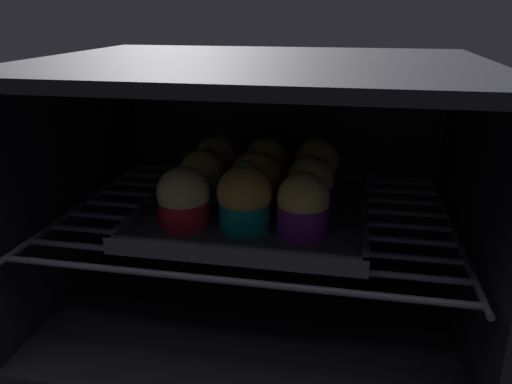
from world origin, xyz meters
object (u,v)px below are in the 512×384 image
at_px(muffin_row2_col0, 216,163).
at_px(muffin_row2_col2, 316,168).
at_px(muffin_row1_col1, 255,182).
at_px(muffin_row2_col1, 266,165).
at_px(baking_tray, 256,210).
at_px(muffin_row0_col0, 184,199).
at_px(muffin_row0_col2, 303,205).
at_px(muffin_row1_col0, 203,178).
at_px(muffin_row0_col1, 245,199).
at_px(muffin_row1_col2, 310,186).

bearing_deg(muffin_row2_col0, muffin_row2_col2, -1.24).
bearing_deg(muffin_row1_col1, muffin_row2_col1, 89.57).
bearing_deg(baking_tray, muffin_row0_col0, -135.20).
bearing_deg(muffin_row0_col2, muffin_row1_col0, 152.75).
bearing_deg(muffin_row2_col0, muffin_row0_col1, -62.33).
bearing_deg(muffin_row0_col2, muffin_row0_col1, 179.73).
bearing_deg(muffin_row0_col1, muffin_row0_col0, -177.25).
xyz_separation_m(muffin_row1_col1, muffin_row2_col1, (0.00, 0.08, -0.00)).
bearing_deg(muffin_row2_col1, muffin_row0_col1, -89.72).
bearing_deg(muffin_row0_col2, muffin_row0_col0, -178.69).
distance_m(baking_tray, muffin_row2_col1, 0.09).
bearing_deg(muffin_row1_col1, muffin_row1_col2, 5.08).
bearing_deg(muffin_row0_col1, muffin_row1_col1, 91.09).
distance_m(muffin_row1_col0, muffin_row2_col2, 0.17).
distance_m(muffin_row2_col0, muffin_row2_col1, 0.08).
relative_size(baking_tray, muffin_row0_col0, 3.96).
relative_size(baking_tray, muffin_row1_col1, 3.77).
relative_size(muffin_row0_col1, muffin_row1_col1, 1.08).
height_order(muffin_row0_col1, muffin_row1_col0, muffin_row0_col1).
bearing_deg(muffin_row0_col0, muffin_row0_col2, 1.31).
height_order(muffin_row1_col0, muffin_row2_col0, muffin_row2_col0).
height_order(baking_tray, muffin_row2_col0, muffin_row2_col0).
xyz_separation_m(muffin_row0_col1, muffin_row1_col2, (0.07, 0.08, -0.00)).
xyz_separation_m(baking_tray, muffin_row2_col2, (0.08, 0.08, 0.05)).
xyz_separation_m(baking_tray, muffin_row0_col2, (0.07, -0.08, 0.04)).
height_order(muffin_row0_col2, muffin_row2_col2, muffin_row2_col2).
distance_m(muffin_row0_col0, muffin_row1_col2, 0.17).
bearing_deg(muffin_row1_col1, muffin_row0_col2, -43.91).
height_order(muffin_row0_col0, muffin_row2_col0, muffin_row2_col0).
relative_size(muffin_row1_col1, muffin_row2_col0, 0.98).
xyz_separation_m(muffin_row1_col2, muffin_row2_col2, (0.00, 0.07, 0.00)).
distance_m(muffin_row0_col1, muffin_row2_col1, 0.15).
distance_m(baking_tray, muffin_row0_col2, 0.11).
bearing_deg(muffin_row0_col0, baking_tray, 44.80).
distance_m(muffin_row0_col2, muffin_row2_col1, 0.17).
xyz_separation_m(baking_tray, muffin_row1_col0, (-0.08, 0.00, 0.04)).
xyz_separation_m(muffin_row2_col0, muffin_row2_col2, (0.16, -0.00, 0.00)).
bearing_deg(muffin_row2_col2, muffin_row0_col0, -135.49).
xyz_separation_m(muffin_row0_col0, muffin_row0_col1, (0.08, 0.00, 0.00)).
bearing_deg(muffin_row0_col2, muffin_row2_col0, 134.85).
distance_m(muffin_row0_col0, muffin_row1_col0, 0.08).
xyz_separation_m(muffin_row0_col0, muffin_row2_col2, (0.16, 0.15, 0.00)).
bearing_deg(muffin_row2_col1, baking_tray, -90.10).
height_order(muffin_row0_col0, muffin_row1_col2, same).
distance_m(muffin_row0_col1, muffin_row2_col2, 0.17).
bearing_deg(muffin_row1_col1, baking_tray, 82.53).
distance_m(muffin_row2_col0, muffin_row2_col2, 0.16).
distance_m(muffin_row0_col1, muffin_row1_col1, 0.07).
xyz_separation_m(muffin_row2_col1, muffin_row2_col2, (0.08, -0.00, 0.00)).
bearing_deg(muffin_row1_col1, muffin_row1_col0, 174.88).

